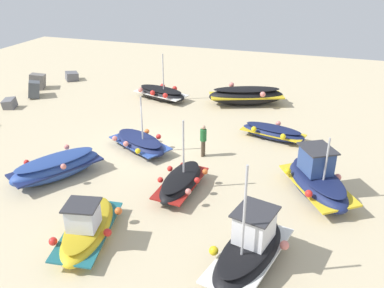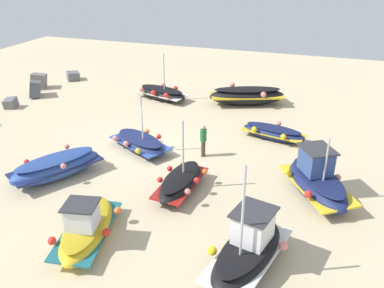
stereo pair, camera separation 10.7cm
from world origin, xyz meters
name	(u,v)px [view 1 (the left image)]	position (x,y,z in m)	size (l,w,h in m)	color
ground_plane	(145,149)	(0.00, 0.00, 0.00)	(48.86, 48.86, 0.00)	beige
fishing_boat_0	(246,95)	(8.47, -3.54, 0.63)	(3.45, 5.28, 1.27)	black
fishing_boat_1	(87,228)	(-7.42, -1.21, 0.52)	(4.10, 2.26, 1.70)	gold
fishing_boat_2	(317,180)	(-1.72, -8.67, 0.69)	(4.33, 3.56, 2.89)	navy
fishing_boat_3	(250,249)	(-6.91, -6.89, 0.66)	(4.26, 2.52, 4.07)	black
fishing_boat_4	(56,167)	(-4.00, 2.51, 0.55)	(4.36, 3.37, 1.08)	#2D4C9E
fishing_boat_5	(181,183)	(-3.32, -3.22, 0.45)	(3.49, 1.79, 3.19)	black
fishing_boat_6	(161,93)	(7.62, 2.26, 0.43)	(2.58, 4.17, 3.20)	black
fishing_boat_7	(273,132)	(3.47, -6.09, 0.37)	(2.04, 3.73, 0.79)	navy
fishing_boat_8	(140,143)	(-0.18, 0.19, 0.40)	(3.00, 3.85, 2.98)	navy
person_walking	(203,139)	(0.21, -3.11, 0.96)	(0.32, 0.32, 1.66)	brown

